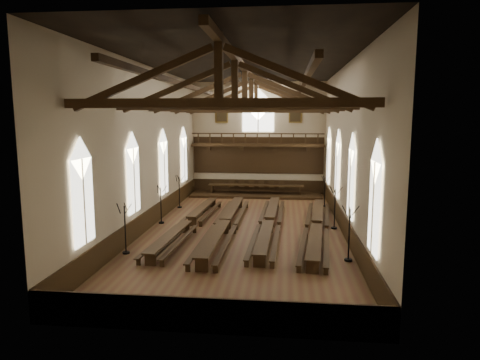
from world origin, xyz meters
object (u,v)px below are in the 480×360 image
Objects in this scene: candelabrum_right_near at (349,244)px; candelabrum_left_near at (126,238)px; refectory_row_a at (189,221)px; refectory_row_d at (317,225)px; high_table at (256,186)px; candelabrum_left_far at (179,198)px; candelabrum_right_mid at (334,216)px; candelabrum_right_far at (325,197)px; dais at (256,195)px; refectory_row_c at (269,222)px; candelabrum_left_mid at (161,212)px; refectory_row_b at (225,223)px.

candelabrum_left_near is at bearing -179.80° from candelabrum_right_near.
refectory_row_a is 10.23m from candelabrum_right_near.
refectory_row_d is 1.70× the size of high_table.
candelabrum_left_far is at bearing 134.84° from candelabrum_right_near.
candelabrum_right_far is (-0.00, 6.79, -0.08)m from candelabrum_right_mid.
refectory_row_d is 4.95m from candelabrum_right_near.
candelabrum_right_mid reaches higher than candelabrum_right_far.
refectory_row_a is 12.29m from high_table.
dais is at bearing 45.62° from candelabrum_left_far.
refectory_row_c is 1.24× the size of dais.
high_table is (-4.47, 11.96, 0.35)m from refectory_row_d.
high_table is (-1.60, 11.42, 0.35)m from refectory_row_c.
refectory_row_d reaches higher than refectory_row_c.
candelabrum_right_near is at bearing -53.10° from refectory_row_c.
refectory_row_d is 5.92× the size of candelabrum_right_far.
candelabrum_left_mid reaches higher than candelabrum_right_far.
high_table reaches higher than refectory_row_d.
refectory_row_c reaches higher than dais.
refectory_row_c is at bearing -82.03° from high_table.
high_table is at bearing 110.49° from refectory_row_d.
refectory_row_c is at bearing -39.37° from candelabrum_left_far.
candelabrum_right_far reaches higher than refectory_row_b.
dais is 0.77m from high_table.
refectory_row_a is at bearing 179.03° from refectory_row_d.
refectory_row_b is 1.03× the size of refectory_row_c.
high_table is at bearing 97.97° from refectory_row_c.
candelabrum_left_near reaches higher than refectory_row_b.
candelabrum_left_near is 0.99× the size of candelabrum_right_mid.
candelabrum_left_mid reaches higher than refectory_row_c.
candelabrum_left_near reaches higher than refectory_row_c.
refectory_row_b is 5.52× the size of candelabrum_left_near.
candelabrum_left_far is 1.05× the size of candelabrum_right_far.
dais is at bearing -89.10° from high_table.
refectory_row_b is at bearing -129.36° from candelabrum_right_far.
refectory_row_b is 4.70m from candelabrum_left_mid.
refectory_row_d is at bearing -69.51° from high_table.
candelabrum_right_mid is (11.10, -5.12, 0.04)m from candelabrum_left_far.
candelabrum_right_mid reaches higher than refectory_row_b.
refectory_row_d is at bearing -132.85° from candelabrum_right_mid.
refectory_row_d is 12.77m from dais.
candelabrum_left_near is at bearing -130.77° from candelabrum_right_far.
candelabrum_left_near is at bearing -90.00° from candelabrum_left_far.
dais is (3.34, 11.83, -0.40)m from refectory_row_a.
candelabrum_right_far is at bearing 49.23° from candelabrum_left_near.
dais is 4.51× the size of candelabrum_left_mid.
candelabrum_left_near is at bearing -142.75° from refectory_row_c.
refectory_row_c is 7.15m from candelabrum_left_mid.
candelabrum_left_near is at bearing -154.04° from refectory_row_d.
candelabrum_right_near reaches higher than high_table.
candelabrum_right_mid is at bearing -24.75° from candelabrum_left_far.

